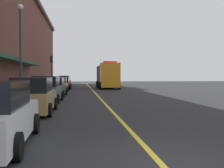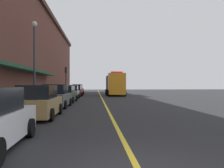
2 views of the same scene
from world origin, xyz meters
name	(u,v)px [view 2 (image 2 of 2)]	position (x,y,z in m)	size (l,w,h in m)	color
ground_plane	(102,99)	(0.00, 25.00, 0.00)	(112.00, 112.00, 0.00)	#232326
sidewalk_left	(53,98)	(-6.20, 25.00, 0.07)	(2.40, 70.00, 0.15)	#9E9B93
lane_center_stripe	(102,99)	(0.00, 25.00, 0.00)	(0.16, 70.00, 0.01)	gold
parked_car_1	(39,102)	(-3.96, 8.29, 0.83)	(2.08, 4.46, 1.77)	#A5844C
parked_car_2	(56,97)	(-3.97, 14.07, 0.85)	(2.14, 4.35, 1.82)	#595B60
parked_car_3	(65,95)	(-3.92, 19.46, 0.79)	(2.15, 4.83, 1.67)	#2D5133
parked_car_4	(72,92)	(-3.91, 25.75, 0.79)	(1.97, 4.20, 1.69)	silver
parked_car_5	(76,91)	(-3.86, 31.61, 0.82)	(2.14, 4.53, 1.76)	maroon
parked_car_6	(78,90)	(-3.94, 37.00, 0.86)	(2.05, 4.61, 1.85)	black
utility_truck	(115,85)	(2.37, 33.56, 1.80)	(2.91, 8.13, 3.78)	orange
parking_meter_0	(62,90)	(-5.35, 27.66, 1.06)	(0.14, 0.18, 1.33)	#4C4C51
parking_meter_1	(57,91)	(-5.35, 22.76, 1.06)	(0.14, 0.18, 1.33)	#4C4C51
street_lamp_left	(34,53)	(-5.95, 15.20, 4.40)	(0.44, 0.44, 6.94)	#33383D
traffic_light_near	(66,76)	(-5.29, 30.98, 3.16)	(0.38, 0.36, 4.30)	#232326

